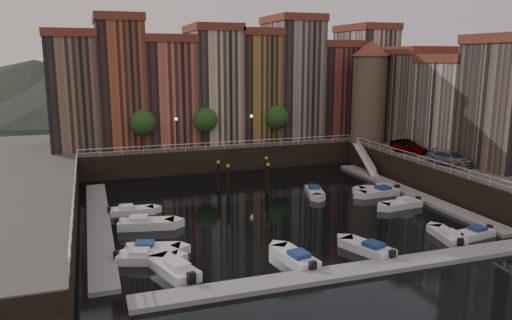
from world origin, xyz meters
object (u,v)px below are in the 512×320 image
object	(u,v)px
car_b	(406,146)
mooring_pilings	(246,178)
boat_left_1	(151,249)
car_c	(450,159)
boat_left_0	(146,258)
boat_left_2	(145,224)
gangway	(365,158)
car_a	(410,148)
corner_tower	(369,90)

from	to	relation	value
car_b	mooring_pilings	bearing A→B (deg)	178.33
car_b	boat_left_1	bearing A→B (deg)	-160.05
boat_left_1	car_c	xyz separation A→B (m)	(33.17, 7.27, 3.40)
mooring_pilings	car_b	world-z (taller)	car_b
boat_left_0	boat_left_2	xyz separation A→B (m)	(0.78, 7.58, 0.04)
gangway	car_a	world-z (taller)	car_a
corner_tower	car_c	world-z (taller)	corner_tower
mooring_pilings	boat_left_2	xyz separation A→B (m)	(-11.88, -8.49, -1.26)
gangway	car_c	size ratio (longest dim) A/B	1.63
boat_left_2	car_a	distance (m)	34.22
mooring_pilings	car_b	distance (m)	21.64
boat_left_2	car_a	xyz separation A→B (m)	(32.97, 8.52, 3.37)
boat_left_0	boat_left_2	size ratio (longest dim) A/B	0.89
corner_tower	gangway	size ratio (longest dim) A/B	1.66
boat_left_0	car_a	size ratio (longest dim) A/B	1.04
car_b	car_a	bearing A→B (deg)	-111.67
boat_left_0	car_a	xyz separation A→B (m)	(33.76, 16.09, 3.41)
mooring_pilings	car_c	world-z (taller)	car_c
mooring_pilings	boat_left_2	size ratio (longest dim) A/B	1.17
boat_left_0	car_b	world-z (taller)	car_b
boat_left_1	car_b	distance (m)	37.33
gangway	car_c	world-z (taller)	car_c
car_a	car_b	size ratio (longest dim) A/B	1.08
boat_left_2	car_c	size ratio (longest dim) A/B	1.02
corner_tower	car_c	distance (m)	17.42
car_a	car_b	bearing A→B (deg)	59.19
gangway	car_b	xyz separation A→B (m)	(3.88, -3.01, 1.77)
boat_left_1	car_a	xyz separation A→B (m)	(33.19, 14.55, 3.42)
car_a	car_c	xyz separation A→B (m)	(-0.02, -7.28, -0.03)
boat_left_2	car_c	distance (m)	33.15
gangway	car_b	bearing A→B (deg)	-37.76
car_a	mooring_pilings	bearing A→B (deg)	165.49
boat_left_0	mooring_pilings	bearing A→B (deg)	69.84
mooring_pilings	boat_left_1	world-z (taller)	mooring_pilings
boat_left_0	car_c	world-z (taller)	car_c
car_a	corner_tower	bearing A→B (deg)	79.14
corner_tower	car_b	xyz separation A→B (m)	(0.98, -7.51, -6.51)
boat_left_0	car_b	bearing A→B (deg)	45.18
mooring_pilings	car_c	distance (m)	22.38
car_c	boat_left_2	bearing A→B (deg)	162.74
corner_tower	boat_left_0	size ratio (longest dim) A/B	2.97
mooring_pilings	car_c	bearing A→B (deg)	-19.00
car_b	car_c	xyz separation A→B (m)	(-0.42, -8.67, 0.05)
boat_left_2	car_a	bearing A→B (deg)	26.11
boat_left_0	car_c	bearing A→B (deg)	32.72
boat_left_1	car_c	world-z (taller)	car_c
corner_tower	car_a	size ratio (longest dim) A/B	3.07
boat_left_0	car_c	size ratio (longest dim) A/B	0.91
corner_tower	boat_left_1	xyz separation A→B (m)	(-32.61, -23.44, -9.85)
corner_tower	car_b	distance (m)	9.98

